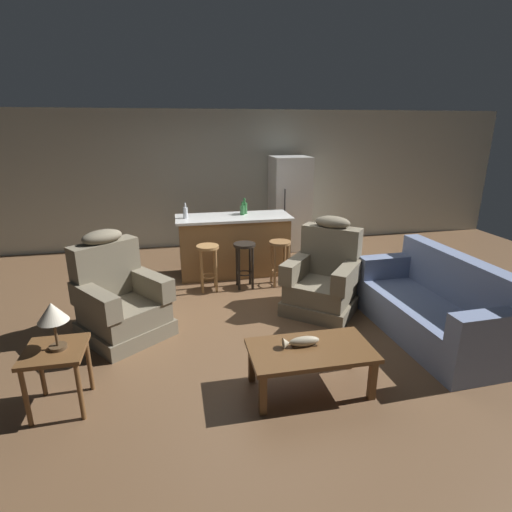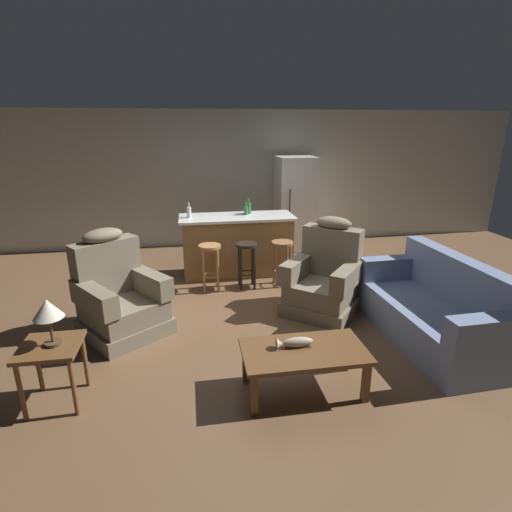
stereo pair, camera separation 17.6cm
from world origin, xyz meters
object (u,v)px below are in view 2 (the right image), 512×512
Objects in this scene: recliner_near_lamp at (119,298)px; bar_stool_left at (210,259)px; couch at (435,311)px; coffee_table at (304,355)px; end_table at (51,355)px; bottle_wine_dark at (189,212)px; bar_stool_middle at (247,257)px; bar_stool_right at (282,255)px; fish_figurine at (294,343)px; table_lamp at (48,311)px; bottle_short_amber at (246,210)px; kitchen_island at (237,245)px; bottle_tall_green at (248,208)px; recliner_near_island at (325,279)px; refrigerator at (295,204)px.

recliner_near_lamp is 1.76× the size of bar_stool_left.
coffee_table is at bearing 19.19° from couch.
bar_stool_left is (1.46, 2.32, 0.01)m from end_table.
bottle_wine_dark is at bearing 106.75° from coffee_table.
recliner_near_lamp is at bearing 73.82° from end_table.
bar_stool_right is at bearing 0.00° from bar_stool_middle.
end_table is at bearing -122.27° from bar_stool_left.
couch is (1.77, 0.60, -0.12)m from fish_figurine.
bar_stool_right is (2.50, 2.32, -0.40)m from table_lamp.
bar_stool_middle is 0.90m from bottle_short_amber.
bottle_short_amber is (0.15, 0.07, 0.55)m from kitchen_island.
recliner_near_lamp is 1.28m from end_table.
bottle_short_amber is at bearing 55.26° from end_table.
coffee_table is at bearing -89.92° from bottle_tall_green.
recliner_near_island reaches higher than coffee_table.
fish_figurine is 0.28× the size of recliner_near_lamp.
table_lamp is at bearing -23.86° from recliner_near_island.
kitchen_island reaches higher than fish_figurine.
bottle_short_amber is (1.73, 1.78, 0.61)m from recliner_near_lamp.
bar_stool_left reaches higher than end_table.
refrigerator reaches higher than coffee_table.
end_table is 5.26m from refrigerator.
bottle_short_amber is at bearing 23.15° from kitchen_island.
bar_stool_middle is at bearing -84.43° from kitchen_island.
coffee_table is at bearing -36.17° from fish_figurine.
bottle_wine_dark is at bearing 67.94° from end_table.
bottle_wine_dark reaches higher than kitchen_island.
coffee_table is 3.28m from bottle_short_amber.
kitchen_island is at bearing 92.45° from fish_figurine.
fish_figurine is 0.19× the size of refrigerator.
bar_stool_right is at bearing -57.75° from bottle_short_amber.
table_lamp is at bearing 4.91° from couch.
coffee_table is 1.75m from recliner_near_island.
recliner_near_lamp is 5.75× the size of bottle_short_amber.
fish_figurine is 2.46m from bar_stool_middle.
recliner_near_lamp is 2.93× the size of table_lamp.
bottle_short_amber is (-0.44, 0.70, 0.56)m from bar_stool_right.
bottle_tall_green is at bearing 49.19° from bar_stool_left.
bar_stool_left is 2.73× the size of bottle_tall_green.
kitchen_island is 1.02× the size of refrigerator.
coffee_table is 0.61× the size of kitchen_island.
end_table is 0.82× the size of bar_stool_middle.
bottle_wine_dark reaches higher than table_lamp.
recliner_near_lamp is at bearing 141.24° from fish_figurine.
fish_figurine is 0.19× the size of kitchen_island.
bottle_tall_green is 1.19× the size of bottle_short_amber.
bar_stool_left is 1.07m from bar_stool_right.
bar_stool_left is at bearing -130.81° from bottle_tall_green.
recliner_near_island is (0.81, 1.54, -0.04)m from fish_figurine.
bottle_tall_green is (-0.00, 3.30, 0.68)m from coffee_table.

